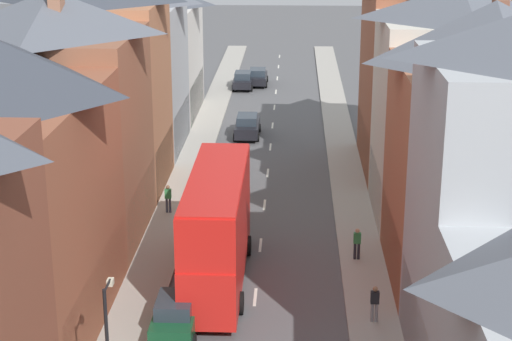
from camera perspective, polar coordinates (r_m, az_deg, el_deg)
The scene contains 13 objects.
pavement_left at distance 52.15m, azimuth -4.96°, elevation -1.38°, with size 2.20×104.00×0.14m, color #A8A399.
pavement_right at distance 51.83m, azimuth 6.29°, elevation -1.54°, with size 2.20×104.00×0.14m, color #A8A399.
centre_line_dashes at distance 49.88m, azimuth 0.57°, elevation -2.30°, with size 0.14×97.80×0.01m.
terrace_row_left at distance 38.51m, azimuth -15.37°, elevation 0.69°, with size 8.00×75.91×14.41m.
double_decker_bus_lead at distance 39.10m, azimuth -2.62°, elevation -3.77°, with size 2.74×10.80×5.30m.
car_near_blue at distance 53.77m, azimuth -2.57°, elevation 0.14°, with size 1.90×4.04×1.68m.
car_parked_left_a at distance 63.67m, azimuth -0.59°, elevation 3.01°, with size 1.90×4.41×1.70m.
car_parked_right_a at distance 35.64m, azimuth -5.37°, elevation -9.57°, with size 1.90×4.00×1.70m.
car_parked_left_b at distance 81.38m, azimuth 0.11°, elevation 6.27°, with size 1.90×4.25×1.59m.
car_mid_white at distance 79.87m, azimuth -0.87°, elevation 6.05°, with size 1.90×4.11×1.60m.
pedestrian_mid_right at distance 36.46m, azimuth 7.92°, elevation -8.68°, with size 0.36×0.22×1.61m.
pedestrian_far_left at distance 42.28m, azimuth 6.75°, elevation -4.76°, with size 0.36×0.22×1.61m.
pedestrian_far_right at distance 48.31m, azimuth -5.88°, elevation -1.79°, with size 0.36×0.22×1.61m.
Camera 1 is at (1.58, -10.77, 17.27)m, focal length 60.00 mm.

